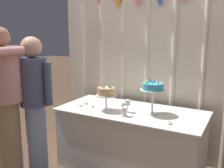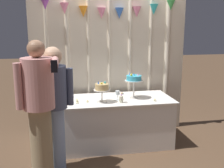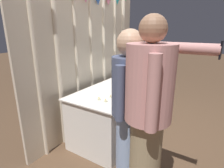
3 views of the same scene
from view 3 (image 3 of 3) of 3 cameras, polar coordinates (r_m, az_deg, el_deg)
ground_plane at (r=3.10m, az=3.96°, el=-14.64°), size 24.00×24.00×0.00m
draped_curtain at (r=3.03m, az=-6.31°, el=11.11°), size 2.64×0.15×2.50m
cake_table at (r=2.96m, az=2.39°, el=-7.87°), size 1.74×0.81×0.75m
cake_display_nearleft at (r=2.48m, az=2.87°, el=1.73°), size 0.25×0.25×0.32m
cake_display_nearright at (r=2.97m, az=5.55°, el=5.93°), size 0.28×0.28×0.41m
wine_glass at (r=2.75m, az=4.19°, el=0.92°), size 0.06×0.06×0.15m
flower_vase at (r=2.72m, az=7.09°, el=-0.22°), size 0.07×0.08×0.16m
tealight_far_left at (r=2.26m, az=-2.01°, el=-5.33°), size 0.05×0.05×0.04m
tealight_near_left at (r=2.32m, az=-4.12°, el=-4.72°), size 0.04×0.04×0.04m
tealight_near_right at (r=2.39m, az=-0.48°, el=-4.02°), size 0.04×0.04×0.03m
tealight_far_right at (r=3.19m, az=11.19°, el=1.06°), size 0.05×0.05×0.04m
guest_man_dark_suit at (r=1.74m, az=5.14°, el=-7.61°), size 0.48×0.35×1.62m
guest_girl_blue_dress at (r=1.49m, az=11.25°, el=-10.40°), size 0.49×0.67×1.72m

